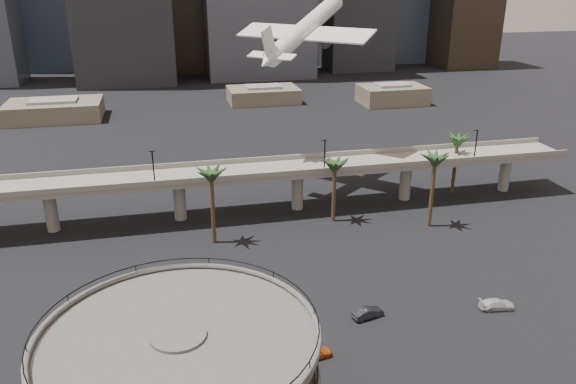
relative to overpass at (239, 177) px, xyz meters
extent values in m
cylinder|color=#484543|center=(-13.00, -59.00, 4.44)|extent=(22.00, 22.00, 0.45)
torus|color=#484543|center=(-13.00, -59.00, 4.91)|extent=(22.20, 22.20, 0.50)
torus|color=black|center=(-13.00, -59.00, 5.71)|extent=(21.80, 21.80, 0.10)
cylinder|color=#484543|center=(-13.00, -59.00, 8.44)|extent=(22.00, 22.00, 0.45)
torus|color=#484543|center=(-13.00, -59.00, 8.91)|extent=(22.20, 22.20, 0.50)
torus|color=black|center=(-13.00, -59.00, 9.71)|extent=(21.80, 21.80, 0.10)
cube|color=gray|center=(0.00, 0.00, 0.66)|extent=(130.00, 9.00, 0.90)
cube|color=gray|center=(0.00, -4.50, 1.56)|extent=(130.00, 0.30, 1.00)
cube|color=gray|center=(0.00, 4.50, 1.56)|extent=(130.00, 0.30, 1.00)
cylinder|color=gray|center=(-33.00, 0.00, -3.54)|extent=(2.20, 2.20, 8.00)
cylinder|color=gray|center=(-11.00, 0.00, -3.54)|extent=(2.20, 2.20, 8.00)
cylinder|color=gray|center=(11.00, 0.00, -3.54)|extent=(2.20, 2.20, 8.00)
cylinder|color=gray|center=(33.00, 0.00, -3.54)|extent=(2.20, 2.20, 8.00)
cylinder|color=gray|center=(55.00, 0.00, -3.54)|extent=(2.20, 2.20, 8.00)
cylinder|color=black|center=(-15.00, -4.00, 4.16)|extent=(0.24, 0.24, 6.00)
cylinder|color=black|center=(15.00, -4.00, 4.16)|extent=(0.24, 0.24, 6.00)
cylinder|color=black|center=(45.00, -4.00, 4.16)|extent=(0.24, 0.24, 6.00)
cylinder|color=#4C3720|center=(-6.00, -11.00, -1.26)|extent=(0.70, 0.70, 12.15)
ellipsoid|color=#213C1B|center=(-6.00, -11.00, 5.21)|extent=(4.40, 4.40, 2.00)
cylinder|color=#4C3720|center=(16.00, -7.00, -1.94)|extent=(0.70, 0.70, 10.80)
ellipsoid|color=#213C1B|center=(16.00, -7.00, 3.86)|extent=(4.40, 4.40, 2.00)
cylinder|color=#4C3720|center=(32.00, -13.00, -1.04)|extent=(0.70, 0.70, 12.60)
ellipsoid|color=#213C1B|center=(32.00, -13.00, 5.66)|extent=(4.40, 4.40, 2.00)
cylinder|color=#4C3720|center=(44.00, 1.00, -1.71)|extent=(0.70, 0.70, 11.25)
ellipsoid|color=#213C1B|center=(44.00, 1.00, 4.31)|extent=(4.40, 4.40, 2.00)
cube|color=brown|center=(-45.00, 85.00, -4.59)|extent=(28.00, 18.00, 5.50)
cube|color=gray|center=(-45.00, 85.00, -1.44)|extent=(14.00, 9.00, 0.80)
cube|color=brown|center=(22.00, 95.00, -4.84)|extent=(24.00, 16.00, 5.00)
cube|color=gray|center=(22.00, 95.00, -1.94)|extent=(12.00, 8.00, 0.80)
cube|color=brown|center=(65.00, 83.00, -4.34)|extent=(22.00, 15.00, 6.00)
cube|color=gray|center=(65.00, 83.00, -0.94)|extent=(11.00, 7.50, 0.80)
cube|color=#394459|center=(-55.00, 190.00, 16.04)|extent=(30.00, 30.00, 46.77)
cube|color=#84735B|center=(55.00, 185.00, 13.12)|extent=(24.00, 24.00, 40.92)
cube|color=black|center=(130.00, 155.00, 20.92)|extent=(26.00, 26.00, 56.51)
cube|color=#84735B|center=(18.00, 205.00, 11.17)|extent=(22.00, 22.00, 37.02)
cylinder|color=silver|center=(15.94, 14.30, 24.69)|extent=(20.81, 20.97, 12.05)
cone|color=silver|center=(6.20, 4.47, 19.79)|extent=(5.06, 5.07, 3.96)
cube|color=silver|center=(15.45, 13.80, 23.83)|extent=(24.35, 24.19, 2.36)
cube|color=silver|center=(7.37, 5.65, 20.78)|extent=(8.29, 8.24, 0.98)
cube|color=silver|center=(6.75, 5.02, 23.28)|extent=(3.47, 3.50, 5.92)
cylinder|color=#232328|center=(12.37, 18.10, 22.74)|extent=(4.43, 4.45, 3.11)
cylinder|color=#232328|center=(19.77, 10.77, 22.74)|extent=(4.43, 4.45, 3.11)
imported|color=#C0571B|center=(2.32, -44.02, -6.64)|extent=(4.38, 2.47, 1.41)
imported|color=black|center=(11.30, -37.51, -6.63)|extent=(4.52, 2.47, 1.41)
imported|color=silver|center=(28.95, -39.47, -6.65)|extent=(4.98, 2.57, 1.38)
camera|label=1|loc=(-12.80, -96.15, 34.83)|focal=35.00mm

